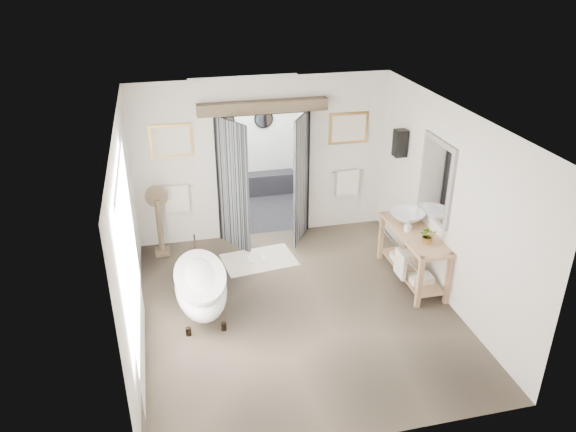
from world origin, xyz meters
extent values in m
plane|color=brown|center=(0.00, 0.00, 0.00)|extent=(5.00, 5.00, 0.00)
cube|color=beige|center=(0.00, -2.50, 1.45)|extent=(4.50, 0.02, 2.90)
cube|color=beige|center=(-2.25, 0.00, 1.45)|extent=(0.02, 5.00, 2.90)
cube|color=beige|center=(2.25, 0.00, 1.45)|extent=(0.02, 5.00, 2.90)
cube|color=beige|center=(-1.52, 2.50, 1.45)|extent=(1.45, 0.02, 2.90)
cube|color=beige|center=(1.52, 2.50, 1.45)|extent=(1.45, 0.02, 2.90)
cube|color=beige|center=(0.00, 2.50, 2.60)|extent=(1.60, 0.02, 0.60)
cube|color=silver|center=(0.00, 0.00, 2.90)|extent=(4.50, 5.00, 0.02)
cube|color=silver|center=(-2.20, -0.60, 1.35)|extent=(0.02, 2.20, 2.70)
cube|color=gray|center=(2.23, 0.39, 1.70)|extent=(0.05, 0.95, 1.25)
cube|color=silver|center=(2.19, 0.39, 1.70)|extent=(0.01, 0.80, 1.10)
cube|color=black|center=(2.13, 1.55, 1.90)|extent=(0.20, 0.20, 0.45)
sphere|color=#FFCC8C|center=(2.13, 1.55, 1.90)|extent=(0.10, 0.10, 0.10)
cube|color=black|center=(0.00, 3.50, 0.01)|extent=(2.20, 2.00, 0.01)
cube|color=silver|center=(0.00, 3.50, 2.50)|extent=(2.20, 2.00, 0.02)
cube|color=white|center=(0.00, 4.50, 1.25)|extent=(2.20, 0.02, 2.50)
cube|color=white|center=(-1.10, 3.50, 1.25)|extent=(0.02, 2.00, 2.50)
cube|color=white|center=(1.10, 3.50, 1.25)|extent=(0.02, 2.00, 2.50)
cube|color=black|center=(0.00, 4.32, 0.23)|extent=(2.00, 0.35, 0.45)
cylinder|color=silver|center=(-0.40, 4.47, 1.60)|extent=(0.40, 0.03, 0.40)
cylinder|color=silver|center=(0.40, 4.47, 1.60)|extent=(0.40, 0.03, 0.40)
cube|color=black|center=(-0.80, 2.50, 1.15)|extent=(0.07, 0.10, 2.30)
cube|color=black|center=(0.80, 2.50, 1.15)|extent=(0.07, 0.10, 2.30)
cube|color=black|center=(0.00, 2.50, 2.30)|extent=(1.67, 0.10, 0.07)
cube|color=black|center=(-0.60, 2.15, 1.15)|extent=(0.45, 0.71, 2.30)
cube|color=black|center=(0.60, 2.15, 1.15)|extent=(0.45, 0.71, 2.30)
cube|color=brown|center=(0.00, 2.40, 2.42)|extent=(2.20, 0.20, 0.20)
cube|color=#AB8141|center=(-1.55, 2.48, 1.92)|extent=(0.72, 0.03, 0.57)
cube|color=silver|center=(-1.55, 2.46, 1.92)|extent=(0.62, 0.01, 0.47)
cube|color=#AB8141|center=(1.55, 2.48, 1.92)|extent=(0.72, 0.03, 0.57)
cube|color=silver|center=(1.55, 2.46, 1.92)|extent=(0.62, 0.01, 0.47)
cylinder|color=silver|center=(-1.55, 2.44, 1.12)|extent=(0.60, 0.02, 0.02)
cube|color=beige|center=(-1.55, 2.42, 0.90)|extent=(0.42, 0.08, 0.48)
cylinder|color=silver|center=(1.55, 2.44, 1.12)|extent=(0.60, 0.02, 0.02)
cube|color=beige|center=(1.55, 2.42, 0.90)|extent=(0.42, 0.08, 0.48)
cylinder|color=black|center=(-1.61, -0.24, 0.06)|extent=(0.08, 0.08, 0.12)
cylinder|color=black|center=(-1.12, -0.24, 0.06)|extent=(0.08, 0.08, 0.12)
cylinder|color=black|center=(-1.61, 0.93, 0.06)|extent=(0.08, 0.08, 0.12)
cylinder|color=black|center=(-1.12, 0.93, 0.06)|extent=(0.08, 0.08, 0.12)
ellipsoid|color=white|center=(-1.36, 0.35, 0.38)|extent=(0.74, 1.67, 0.53)
cylinder|color=black|center=(-1.36, 1.11, 0.71)|extent=(0.03, 0.03, 0.22)
cube|color=tan|center=(1.75, -0.35, 0.42)|extent=(0.07, 0.07, 0.85)
cube|color=tan|center=(2.21, -0.35, 0.42)|extent=(0.07, 0.07, 0.85)
cube|color=tan|center=(1.75, 1.13, 0.42)|extent=(0.07, 0.07, 0.85)
cube|color=tan|center=(2.21, 1.13, 0.42)|extent=(0.07, 0.07, 0.85)
cube|color=tan|center=(1.98, 0.39, 0.82)|extent=(0.55, 1.60, 0.05)
cube|color=tan|center=(1.98, 0.39, 0.16)|extent=(0.45, 1.50, 0.03)
cylinder|color=silver|center=(1.71, 0.39, 0.60)|extent=(0.02, 1.40, 0.02)
cube|color=beige|center=(1.71, 0.24, 0.40)|extent=(0.06, 0.34, 0.42)
cube|color=beige|center=(1.98, 0.04, 0.23)|extent=(0.35, 0.25, 0.10)
cube|color=beige|center=(1.98, 0.74, 0.23)|extent=(0.35, 0.25, 0.10)
cube|color=brown|center=(-1.88, 2.13, 0.04)|extent=(0.25, 0.25, 0.09)
cylinder|color=brown|center=(-1.88, 2.13, 0.56)|extent=(0.10, 0.10, 0.95)
cylinder|color=silver|center=(-1.88, 2.15, 1.09)|extent=(0.34, 0.02, 0.34)
cylinder|color=brown|center=(-1.88, 2.13, 1.09)|extent=(0.38, 0.02, 0.38)
cube|color=beige|center=(-0.29, 1.53, 0.01)|extent=(1.29, 0.94, 0.01)
cube|color=silver|center=(-0.44, 1.51, 0.04)|extent=(0.10, 0.24, 0.05)
cube|color=silver|center=(-0.22, 1.51, 0.04)|extent=(0.10, 0.24, 0.05)
imported|color=white|center=(1.98, 0.71, 0.95)|extent=(0.62, 0.62, 0.19)
imported|color=gray|center=(1.99, 0.01, 0.99)|extent=(0.30, 0.28, 0.27)
imported|color=gray|center=(1.87, 0.44, 0.94)|extent=(0.10, 0.10, 0.18)
imported|color=gray|center=(1.98, 1.04, 0.93)|extent=(0.17, 0.17, 0.17)
camera|label=1|loc=(-1.71, -6.63, 4.87)|focal=35.00mm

